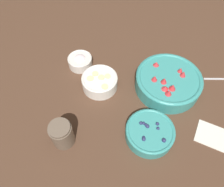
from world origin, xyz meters
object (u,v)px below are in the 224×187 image
bowl_cream (80,61)px  bowl_blueberries (150,132)px  bowl_strawberries (168,81)px  bowl_bananas (100,81)px  jar_chocolate (62,134)px

bowl_cream → bowl_blueberries: bearing=141.9°
bowl_strawberries → bowl_cream: bearing=-5.3°
bowl_blueberries → bowl_bananas: size_ratio=1.18×
bowl_strawberries → bowl_blueberries: bowl_strawberries is taller
bowl_bananas → bowl_blueberries: bearing=142.6°
bowl_strawberries → bowl_blueberries: 0.23m
bowl_bananas → jar_chocolate: (0.06, 0.25, 0.01)m
bowl_strawberries → bowl_cream: 0.38m
bowl_blueberries → jar_chocolate: jar_chocolate is taller
bowl_strawberries → jar_chocolate: jar_chocolate is taller
bowl_blueberries → bowl_cream: bearing=-38.1°
bowl_strawberries → bowl_cream: bowl_strawberries is taller
bowl_blueberries → bowl_bananas: (0.22, -0.17, 0.00)m
bowl_blueberries → jar_chocolate: bearing=16.1°
bowl_blueberries → bowl_bananas: bowl_bananas is taller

